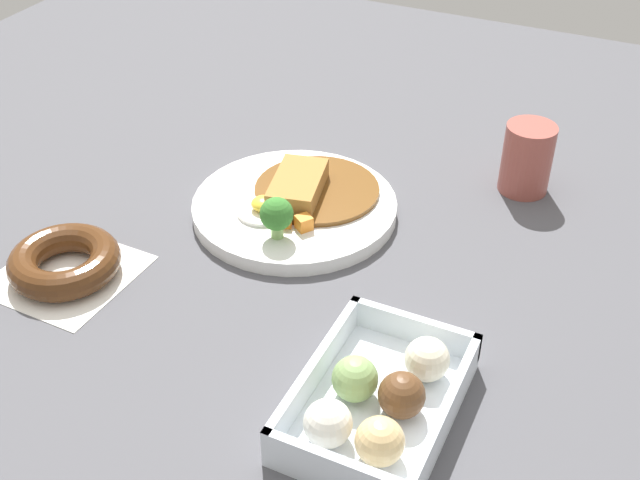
% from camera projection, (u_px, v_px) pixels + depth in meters
% --- Properties ---
extents(ground_plane, '(1.60, 1.60, 0.00)m').
position_uv_depth(ground_plane, '(278.00, 249.00, 0.93)').
color(ground_plane, '#4C4C51').
extents(curry_plate, '(0.25, 0.25, 0.07)m').
position_uv_depth(curry_plate, '(296.00, 204.00, 0.98)').
color(curry_plate, white).
rests_on(curry_plate, ground_plane).
extents(donut_box, '(0.19, 0.13, 0.05)m').
position_uv_depth(donut_box, '(378.00, 401.00, 0.71)').
color(donut_box, silver).
rests_on(donut_box, ground_plane).
extents(chocolate_ring_donut, '(0.15, 0.15, 0.04)m').
position_uv_depth(chocolate_ring_donut, '(65.00, 262.00, 0.88)').
color(chocolate_ring_donut, white).
rests_on(chocolate_ring_donut, ground_plane).
extents(coffee_mug, '(0.06, 0.06, 0.09)m').
position_uv_depth(coffee_mug, '(527.00, 158.00, 1.00)').
color(coffee_mug, '#9E4C42').
rests_on(coffee_mug, ground_plane).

